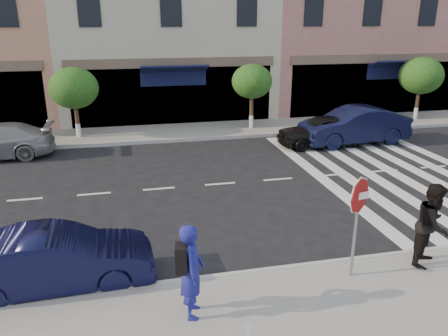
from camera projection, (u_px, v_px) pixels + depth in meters
ground at (255, 241)px, 10.63m from camera, size 120.00×120.00×0.00m
sidewalk_far at (189, 131)px, 20.76m from camera, size 60.00×3.00×0.15m
building_centre at (162, 12)px, 24.46m from camera, size 11.00×9.00×11.00m
street_tree_wb at (74, 88)px, 18.82m from camera, size 2.10×2.10×3.06m
street_tree_c at (252, 82)px, 20.47m from camera, size 1.90×1.90×3.04m
street_tree_ea at (421, 76)px, 22.32m from camera, size 2.20×2.20×3.19m
stop_sign at (358, 204)px, 8.42m from camera, size 0.75×0.20×2.15m
photographer at (192, 271)px, 7.50m from camera, size 0.51×0.69×1.73m
walker at (433, 225)px, 9.12m from camera, size 1.11×1.09×1.80m
car_near_mid at (57, 260)px, 8.61m from camera, size 3.82×1.47×1.24m
car_far_mid at (323, 130)px, 18.52m from camera, size 3.89×1.63×1.31m
car_far_right at (354, 126)px, 18.78m from camera, size 4.91×2.04×1.58m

